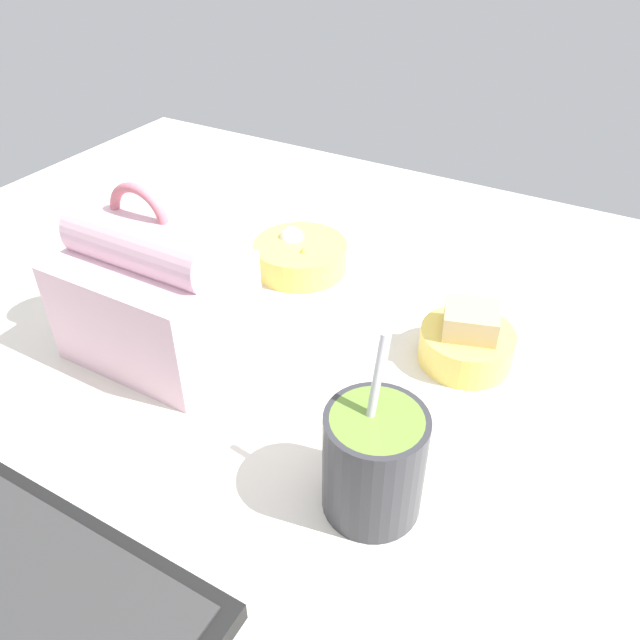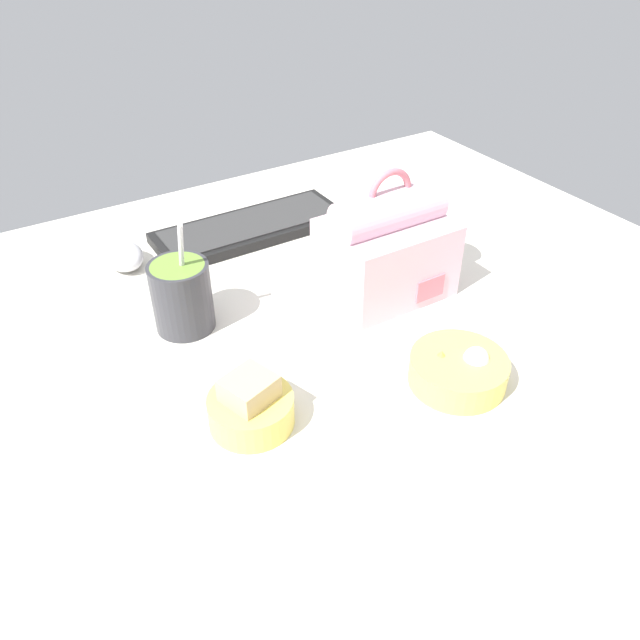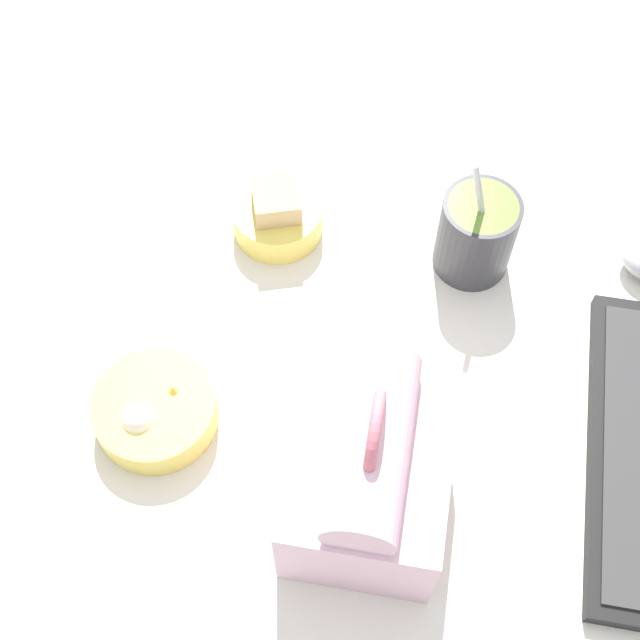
{
  "view_description": "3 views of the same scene",
  "coord_description": "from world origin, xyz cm",
  "px_view_note": "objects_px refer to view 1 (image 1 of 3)",
  "views": [
    {
      "loc": [
        -24.0,
        42.9,
        46.16
      ],
      "look_at": [
        2.1,
        -2.91,
        7.0
      ],
      "focal_mm": 35.0,
      "sensor_mm": 36.0,
      "label": 1
    },
    {
      "loc": [
        -32.44,
        -58.65,
        55.42
      ],
      "look_at": [
        2.1,
        -2.91,
        7.0
      ],
      "focal_mm": 35.0,
      "sensor_mm": 36.0,
      "label": 2
    },
    {
      "loc": [
        46.53,
        4.91,
        84.82
      ],
      "look_at": [
        2.1,
        -2.91,
        7.0
      ],
      "focal_mm": 50.0,
      "sensor_mm": 36.0,
      "label": 3
    }
  ],
  "objects_px": {
    "soup_cup": "(374,461)",
    "bento_bowl_snacks": "(300,255)",
    "keyboard": "(12,573)",
    "bento_bowl_sandwich": "(467,342)",
    "lunch_bag": "(154,293)"
  },
  "relations": [
    {
      "from": "soup_cup",
      "to": "bento_bowl_sandwich",
      "type": "xyz_separation_m",
      "value": [
        -0.01,
        -0.22,
        -0.03
      ]
    },
    {
      "from": "bento_bowl_sandwich",
      "to": "bento_bowl_snacks",
      "type": "height_order",
      "value": "bento_bowl_sandwich"
    },
    {
      "from": "soup_cup",
      "to": "bento_bowl_sandwich",
      "type": "height_order",
      "value": "soup_cup"
    },
    {
      "from": "soup_cup",
      "to": "bento_bowl_snacks",
      "type": "bearing_deg",
      "value": -49.86
    },
    {
      "from": "keyboard",
      "to": "soup_cup",
      "type": "relative_size",
      "value": 2.02
    },
    {
      "from": "keyboard",
      "to": "bento_bowl_sandwich",
      "type": "bearing_deg",
      "value": -116.59
    },
    {
      "from": "lunch_bag",
      "to": "soup_cup",
      "type": "height_order",
      "value": "lunch_bag"
    },
    {
      "from": "lunch_bag",
      "to": "bento_bowl_sandwich",
      "type": "relative_size",
      "value": 1.96
    },
    {
      "from": "keyboard",
      "to": "bento_bowl_snacks",
      "type": "bearing_deg",
      "value": -84.95
    },
    {
      "from": "bento_bowl_sandwich",
      "to": "bento_bowl_snacks",
      "type": "xyz_separation_m",
      "value": [
        0.25,
        -0.07,
        -0.0
      ]
    },
    {
      "from": "bento_bowl_sandwich",
      "to": "lunch_bag",
      "type": "bearing_deg",
      "value": 25.95
    },
    {
      "from": "keyboard",
      "to": "bento_bowl_snacks",
      "type": "relative_size",
      "value": 2.76
    },
    {
      "from": "keyboard",
      "to": "soup_cup",
      "type": "height_order",
      "value": "soup_cup"
    },
    {
      "from": "bento_bowl_snacks",
      "to": "bento_bowl_sandwich",
      "type": "bearing_deg",
      "value": 163.91
    },
    {
      "from": "soup_cup",
      "to": "keyboard",
      "type": "bearing_deg",
      "value": 44.4
    }
  ]
}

